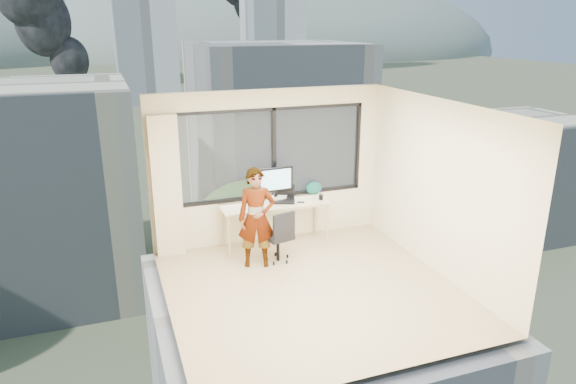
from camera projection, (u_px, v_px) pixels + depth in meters
name	position (u px, v px, depth m)	size (l,w,h in m)	color
floor	(312.00, 289.00, 7.38)	(4.00, 4.00, 0.01)	tan
ceiling	(314.00, 107.00, 6.57)	(4.00, 4.00, 0.01)	white
wall_front	(389.00, 265.00, 5.19)	(4.00, 0.01, 2.60)	#F7E3BF
wall_left	(162.00, 221.00, 6.34)	(0.01, 4.00, 2.60)	#F7E3BF
wall_right	(438.00, 188.00, 7.62)	(0.01, 4.00, 2.60)	#F7E3BF
window_wall	(271.00, 153.00, 8.71)	(3.30, 0.16, 1.55)	black
curtain	(167.00, 187.00, 8.16)	(0.45, 0.14, 2.30)	beige
desk	(275.00, 224.00, 8.75)	(1.80, 0.60, 0.75)	tan
chair	(278.00, 235.00, 8.13)	(0.45, 0.45, 0.88)	black
person	(257.00, 218.00, 7.88)	(0.57, 0.37, 1.57)	#2D2D33
monitor	(276.00, 184.00, 8.63)	(0.60, 0.13, 0.60)	black
game_console	(278.00, 196.00, 8.87)	(0.35, 0.29, 0.08)	white
laptop	(283.00, 195.00, 8.66)	(0.38, 0.40, 0.24)	black
cellphone	(301.00, 202.00, 8.67)	(0.12, 0.06, 0.01)	black
pen_cup	(321.00, 197.00, 8.80)	(0.07, 0.07, 0.09)	black
handbag	(314.00, 188.00, 9.06)	(0.29, 0.15, 0.22)	#0B4743
exterior_ground	(114.00, 103.00, 119.12)	(400.00, 400.00, 0.04)	#515B3D
near_bldg_a	(7.00, 195.00, 33.52)	(16.00, 12.00, 14.00)	#EAE4C4
near_bldg_b	(275.00, 134.00, 47.09)	(14.00, 13.00, 16.00)	beige
near_bldg_c	(509.00, 176.00, 44.84)	(12.00, 10.00, 10.00)	#EAE4C4
far_tower_b	(144.00, 35.00, 117.01)	(13.00, 13.00, 30.00)	silver
far_tower_c	(272.00, 40.00, 147.37)	(15.00, 15.00, 26.00)	silver
hill_b	(267.00, 52.00, 330.09)	(300.00, 220.00, 96.00)	slate
tree_b	(252.00, 280.00, 27.72)	(7.60, 7.60, 9.00)	#1E4B19
tree_c	(362.00, 152.00, 53.02)	(8.40, 8.40, 10.00)	#1E4B19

